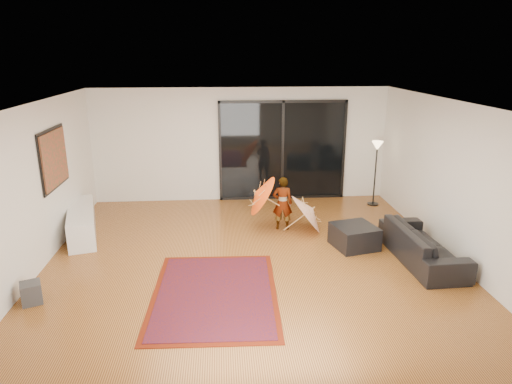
{
  "coord_description": "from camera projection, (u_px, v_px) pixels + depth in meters",
  "views": [
    {
      "loc": [
        -0.48,
        -7.23,
        3.47
      ],
      "look_at": [
        0.12,
        0.46,
        1.1
      ],
      "focal_mm": 32.0,
      "sensor_mm": 36.0,
      "label": 1
    }
  ],
  "objects": [
    {
      "name": "floor",
      "position": [
        251.0,
        260.0,
        7.95
      ],
      "size": [
        7.0,
        7.0,
        0.0
      ],
      "primitive_type": "plane",
      "color": "#AB6A2E",
      "rests_on": "ground"
    },
    {
      "name": "ceiling",
      "position": [
        250.0,
        104.0,
        7.15
      ],
      "size": [
        7.0,
        7.0,
        0.0
      ],
      "primitive_type": "plane",
      "rotation": [
        3.14,
        0.0,
        0.0
      ],
      "color": "white",
      "rests_on": "wall_back"
    },
    {
      "name": "wall_back",
      "position": [
        241.0,
        145.0,
        10.89
      ],
      "size": [
        7.0,
        0.0,
        7.0
      ],
      "primitive_type": "plane",
      "rotation": [
        1.57,
        0.0,
        0.0
      ],
      "color": "silver",
      "rests_on": "floor"
    },
    {
      "name": "wall_front",
      "position": [
        276.0,
        292.0,
        4.22
      ],
      "size": [
        7.0,
        0.0,
        7.0
      ],
      "primitive_type": "plane",
      "rotation": [
        -1.57,
        0.0,
        0.0
      ],
      "color": "silver",
      "rests_on": "floor"
    },
    {
      "name": "wall_left",
      "position": [
        33.0,
        191.0,
        7.29
      ],
      "size": [
        0.0,
        7.0,
        7.0
      ],
      "primitive_type": "plane",
      "rotation": [
        1.57,
        0.0,
        1.57
      ],
      "color": "silver",
      "rests_on": "floor"
    },
    {
      "name": "wall_right",
      "position": [
        454.0,
        181.0,
        7.81
      ],
      "size": [
        0.0,
        7.0,
        7.0
      ],
      "primitive_type": "plane",
      "rotation": [
        1.57,
        0.0,
        -1.57
      ],
      "color": "silver",
      "rests_on": "floor"
    },
    {
      "name": "sliding_door",
      "position": [
        283.0,
        151.0,
        10.97
      ],
      "size": [
        3.06,
        0.07,
        2.4
      ],
      "color": "black",
      "rests_on": "wall_back"
    },
    {
      "name": "painting",
      "position": [
        54.0,
        158.0,
        8.16
      ],
      "size": [
        0.04,
        1.28,
        1.08
      ],
      "color": "black",
      "rests_on": "wall_left"
    },
    {
      "name": "media_console",
      "position": [
        82.0,
        222.0,
        8.99
      ],
      "size": [
        0.96,
        1.99,
        0.54
      ],
      "primitive_type": "cube",
      "rotation": [
        0.0,
        0.0,
        0.26
      ],
      "color": "white",
      "rests_on": "floor"
    },
    {
      "name": "speaker",
      "position": [
        31.0,
        293.0,
        6.56
      ],
      "size": [
        0.36,
        0.36,
        0.31
      ],
      "primitive_type": "cube",
      "rotation": [
        0.0,
        0.0,
        0.4
      ],
      "color": "#424244",
      "rests_on": "floor"
    },
    {
      "name": "persian_rug",
      "position": [
        215.0,
        294.0,
        6.83
      ],
      "size": [
        1.94,
        2.64,
        0.02
      ],
      "rotation": [
        0.0,
        0.0,
        -0.03
      ],
      "color": "#551507",
      "rests_on": "floor"
    },
    {
      "name": "sofa",
      "position": [
        422.0,
        244.0,
        7.86
      ],
      "size": [
        0.87,
        2.06,
        0.59
      ],
      "primitive_type": "imported",
      "rotation": [
        0.0,
        0.0,
        1.61
      ],
      "color": "black",
      "rests_on": "floor"
    },
    {
      "name": "ottoman",
      "position": [
        354.0,
        236.0,
        8.44
      ],
      "size": [
        0.88,
        0.88,
        0.42
      ],
      "primitive_type": "cube",
      "rotation": [
        0.0,
        0.0,
        0.24
      ],
      "color": "black",
      "rests_on": "floor"
    },
    {
      "name": "floor_lamp",
      "position": [
        377.0,
        155.0,
        10.5
      ],
      "size": [
        0.26,
        0.26,
        1.52
      ],
      "color": "black",
      "rests_on": "floor"
    },
    {
      "name": "child",
      "position": [
        282.0,
        203.0,
        9.2
      ],
      "size": [
        0.43,
        0.31,
        1.1
      ],
      "primitive_type": "imported",
      "rotation": [
        0.0,
        0.0,
        3.02
      ],
      "color": "#999999",
      "rests_on": "floor"
    },
    {
      "name": "parasol_orange",
      "position": [
        256.0,
        196.0,
        9.06
      ],
      "size": [
        0.61,
        0.87,
        0.89
      ],
      "rotation": [
        0.0,
        -1.01,
        0.0
      ],
      "color": "#FF4D0D",
      "rests_on": "child"
    },
    {
      "name": "parasol_white",
      "position": [
        313.0,
        207.0,
        9.12
      ],
      "size": [
        0.71,
        0.92,
        0.97
      ],
      "rotation": [
        0.0,
        0.91,
        0.0
      ],
      "color": "white",
      "rests_on": "floor"
    }
  ]
}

